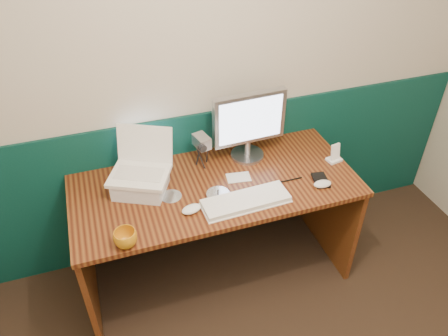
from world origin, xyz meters
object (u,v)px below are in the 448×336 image
object	(u,v)px
laptop	(137,158)
camcorder	(202,150)
desk	(216,231)
keyboard	(246,201)
monitor	(248,125)
mug	(126,238)

from	to	relation	value
laptop	camcorder	distance (m)	0.41
desk	camcorder	size ratio (longest dim) A/B	7.19
desk	laptop	bearing A→B (deg)	169.26
desk	keyboard	size ratio (longest dim) A/B	3.45
laptop	monitor	distance (m)	0.68
keyboard	mug	bearing A→B (deg)	-173.65
monitor	keyboard	size ratio (longest dim) A/B	0.93
laptop	mug	size ratio (longest dim) A/B	2.76
monitor	mug	size ratio (longest dim) A/B	3.87
desk	mug	distance (m)	0.75
monitor	camcorder	xyz separation A→B (m)	(-0.28, -0.00, -0.11)
keyboard	mug	xyz separation A→B (m)	(-0.64, -0.10, 0.03)
laptop	camcorder	world-z (taller)	laptop
mug	camcorder	bearing A→B (deg)	43.54
camcorder	monitor	bearing A→B (deg)	-12.54
laptop	keyboard	distance (m)	0.62
monitor	camcorder	bearing A→B (deg)	178.35
desk	camcorder	bearing A→B (deg)	95.77
laptop	camcorder	xyz separation A→B (m)	(0.38, 0.12, -0.11)
laptop	keyboard	bearing A→B (deg)	-2.80
keyboard	camcorder	world-z (taller)	camcorder
keyboard	mug	world-z (taller)	mug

